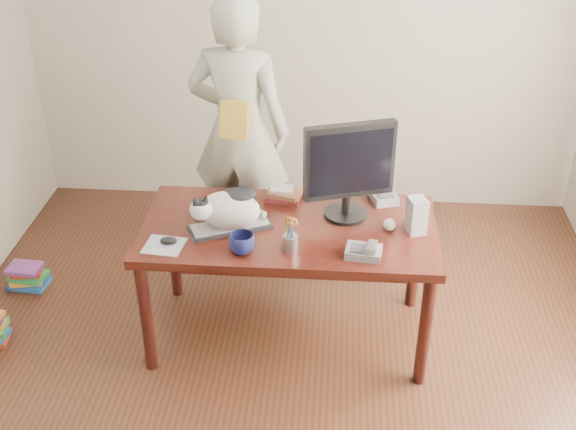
# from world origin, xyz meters

# --- Properties ---
(room) EXTENTS (4.50, 4.50, 4.50)m
(room) POSITION_xyz_m (0.00, 0.00, 1.35)
(room) COLOR black
(room) RESTS_ON ground
(desk) EXTENTS (1.60, 0.80, 0.75)m
(desk) POSITION_xyz_m (0.00, 0.68, 0.60)
(desk) COLOR black
(desk) RESTS_ON ground
(keyboard) EXTENTS (0.47, 0.33, 0.03)m
(keyboard) POSITION_xyz_m (-0.31, 0.55, 0.76)
(keyboard) COLOR black
(keyboard) RESTS_ON desk
(cat) EXTENTS (0.41, 0.33, 0.24)m
(cat) POSITION_xyz_m (-0.32, 0.55, 0.88)
(cat) COLOR silver
(cat) RESTS_ON keyboard
(monitor) EXTENTS (0.49, 0.30, 0.56)m
(monitor) POSITION_xyz_m (0.31, 0.72, 1.06)
(monitor) COLOR black
(monitor) RESTS_ON desk
(pen_cup) EXTENTS (0.10, 0.10, 0.20)m
(pen_cup) POSITION_xyz_m (0.03, 0.36, 0.81)
(pen_cup) COLOR gray
(pen_cup) RESTS_ON desk
(mousepad) EXTENTS (0.22, 0.20, 0.00)m
(mousepad) POSITION_xyz_m (-0.63, 0.36, 0.75)
(mousepad) COLOR #B3B9C0
(mousepad) RESTS_ON desk
(mouse) EXTENTS (0.10, 0.07, 0.04)m
(mouse) POSITION_xyz_m (-0.61, 0.38, 0.77)
(mouse) COLOR black
(mouse) RESTS_ON mousepad
(coffee_mug) EXTENTS (0.19, 0.19, 0.10)m
(coffee_mug) POSITION_xyz_m (-0.22, 0.33, 0.80)
(coffee_mug) COLOR #0E1238
(coffee_mug) RESTS_ON desk
(phone) EXTENTS (0.20, 0.16, 0.08)m
(phone) POSITION_xyz_m (0.40, 0.34, 0.78)
(phone) COLOR slate
(phone) RESTS_ON desk
(speaker) EXTENTS (0.12, 0.12, 0.20)m
(speaker) POSITION_xyz_m (0.68, 0.59, 0.85)
(speaker) COLOR #959598
(speaker) RESTS_ON desk
(baseball) EXTENTS (0.07, 0.07, 0.07)m
(baseball) POSITION_xyz_m (0.54, 0.60, 0.78)
(baseball) COLOR white
(baseball) RESTS_ON desk
(book_stack) EXTENTS (0.22, 0.18, 0.07)m
(book_stack) POSITION_xyz_m (-0.05, 0.89, 0.78)
(book_stack) COLOR #4A1316
(book_stack) RESTS_ON desk
(calculator) EXTENTS (0.18, 0.21, 0.05)m
(calculator) POSITION_xyz_m (0.52, 0.93, 0.78)
(calculator) COLOR slate
(calculator) RESTS_ON desk
(person) EXTENTS (0.72, 0.53, 1.80)m
(person) POSITION_xyz_m (-0.38, 1.48, 0.90)
(person) COLOR silver
(person) RESTS_ON ground
(held_book) EXTENTS (0.18, 0.13, 0.24)m
(held_book) POSITION_xyz_m (-0.38, 1.31, 1.05)
(held_book) COLOR gold
(held_book) RESTS_ON person
(book_pile_b) EXTENTS (0.26, 0.20, 0.15)m
(book_pile_b) POSITION_xyz_m (-1.72, 0.95, 0.07)
(book_pile_b) COLOR #1A4EA0
(book_pile_b) RESTS_ON ground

